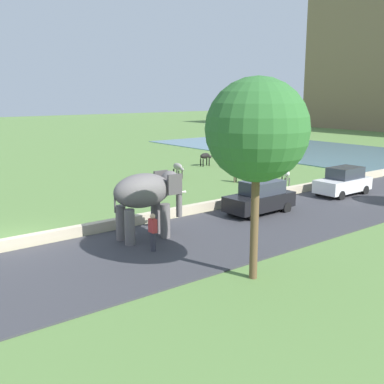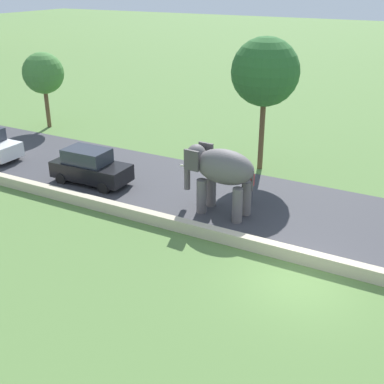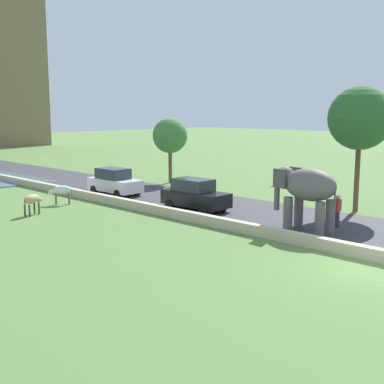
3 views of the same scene
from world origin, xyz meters
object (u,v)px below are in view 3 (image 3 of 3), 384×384
Objects in this scene: person_beside_elephant at (337,211)px; car_white at (115,182)px; cow_tan at (32,200)px; elephant at (306,189)px; car_black at (195,195)px; cow_white at (61,191)px.

person_beside_elephant is 0.41× the size of car_white.
person_beside_elephant is at bearing -56.77° from cow_tan.
elephant reaches higher than car_black.
car_black is (-0.02, 7.15, -1.14)m from elephant.
elephant is at bearing -89.95° from car_white.
car_white is at bearing 90.05° from elephant.
cow_white is at bearing 107.01° from elephant.
elephant is 2.15× the size of person_beside_elephant.
car_black is 2.87× the size of cow_tan.
person_beside_elephant is at bearing -78.32° from car_black.
car_white is 7.41m from cow_tan.
person_beside_elephant is 16.13m from cow_white.
cow_tan is (-8.74, 13.35, -0.04)m from person_beside_elephant.
car_black reaches higher than cow_white.
cow_tan is at bearing -149.42° from cow_white.
cow_white is (2.78, 1.64, 0.00)m from cow_tan.
elephant is 14.71m from car_white.
car_black reaches higher than cow_tan.
person_beside_elephant is 15.96m from cow_tan.
car_white and car_black have the same top height.
car_black reaches higher than person_beside_elephant.
cow_white is (-4.33, -0.47, -0.06)m from car_white.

